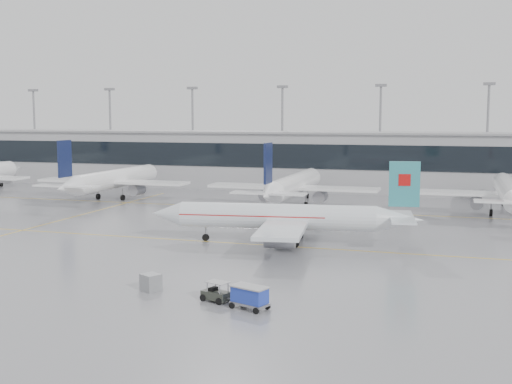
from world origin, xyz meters
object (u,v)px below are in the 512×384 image
(baggage_tug, at_px, (216,294))
(baggage_cart, at_px, (250,296))
(air_canada_jet, at_px, (287,218))
(gse_unit, at_px, (151,282))

(baggage_tug, bearing_deg, baggage_cart, -0.00)
(air_canada_jet, distance_m, baggage_cart, 27.55)
(air_canada_jet, relative_size, baggage_cart, 9.76)
(air_canada_jet, relative_size, baggage_tug, 9.35)
(baggage_cart, bearing_deg, baggage_tug, 180.00)
(baggage_tug, height_order, gse_unit, baggage_tug)
(baggage_cart, xyz_separation_m, gse_unit, (-10.10, 2.56, -0.34))
(air_canada_jet, xyz_separation_m, baggage_tug, (0.41, -25.98, -2.62))
(baggage_tug, relative_size, baggage_cart, 1.04)
(air_canada_jet, bearing_deg, baggage_cart, 90.24)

